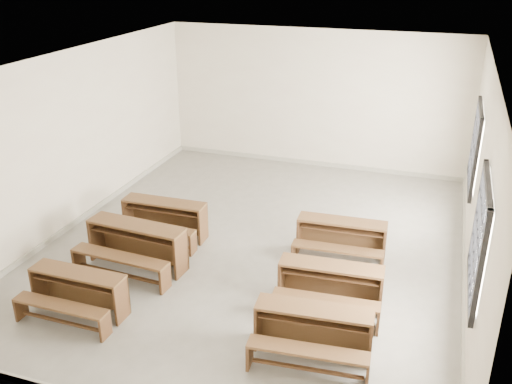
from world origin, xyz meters
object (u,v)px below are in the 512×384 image
(desk_set_0, at_px, (77,290))
(desk_set_4, at_px, (330,283))
(desk_set_1, at_px, (136,243))
(desk_set_3, at_px, (313,329))
(desk_set_2, at_px, (164,217))
(desk_set_5, at_px, (341,236))

(desk_set_0, relative_size, desk_set_4, 0.93)
(desk_set_1, relative_size, desk_set_3, 1.10)
(desk_set_2, distance_m, desk_set_4, 3.49)
(desk_set_3, distance_m, desk_set_4, 1.11)
(desk_set_1, relative_size, desk_set_4, 1.11)
(desk_set_0, distance_m, desk_set_5, 4.26)
(desk_set_2, bearing_deg, desk_set_5, 4.06)
(desk_set_3, relative_size, desk_set_5, 1.03)
(desk_set_1, xyz_separation_m, desk_set_4, (3.22, -0.12, -0.04))
(desk_set_0, relative_size, desk_set_5, 0.94)
(desk_set_1, relative_size, desk_set_2, 1.11)
(desk_set_0, relative_size, desk_set_1, 0.83)
(desk_set_2, bearing_deg, desk_set_4, -21.31)
(desk_set_1, height_order, desk_set_5, desk_set_1)
(desk_set_0, bearing_deg, desk_set_1, 84.94)
(desk_set_3, xyz_separation_m, desk_set_4, (-0.02, 1.11, 0.00))
(desk_set_1, xyz_separation_m, desk_set_3, (3.24, -1.23, -0.04))
(desk_set_1, height_order, desk_set_2, desk_set_1)
(desk_set_0, height_order, desk_set_2, desk_set_2)
(desk_set_2, relative_size, desk_set_5, 1.02)
(desk_set_5, bearing_deg, desk_set_4, -87.75)
(desk_set_3, distance_m, desk_set_5, 2.61)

